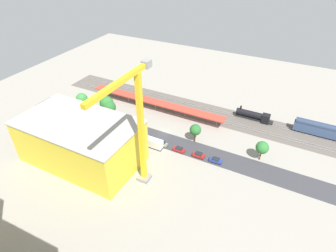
{
  "coord_description": "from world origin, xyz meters",
  "views": [
    {
      "loc": [
        -41.04,
        78.06,
        64.59
      ],
      "look_at": [
        -1.89,
        -0.23,
        4.06
      ],
      "focal_mm": 29.84,
      "sensor_mm": 36.0,
      "label": 1
    }
  ],
  "objects_px": {
    "parked_car_3": "(162,144)",
    "box_truck_1": "(111,131)",
    "parked_car_1": "(199,155)",
    "construction_building": "(81,141)",
    "parked_car_6": "(118,130)",
    "passenger_coach": "(319,129)",
    "street_tree_0": "(195,130)",
    "parked_car_4": "(146,140)",
    "traffic_light": "(97,118)",
    "platform_canopy_near": "(155,102)",
    "street_tree_1": "(107,103)",
    "parked_car_5": "(131,135)",
    "locomotive": "(255,116)",
    "tower_crane": "(137,124)",
    "box_truck_0": "(151,142)",
    "parked_car_0": "(216,160)",
    "parked_car_2": "(179,150)",
    "street_tree_3": "(82,99)",
    "street_tree_2": "(262,148)",
    "street_tree_4": "(109,107)"
  },
  "relations": [
    {
      "from": "parked_car_0",
      "to": "parked_car_2",
      "type": "height_order",
      "value": "parked_car_2"
    },
    {
      "from": "parked_car_3",
      "to": "box_truck_1",
      "type": "xyz_separation_m",
      "value": [
        20.9,
        2.29,
        0.82
      ]
    },
    {
      "from": "platform_canopy_near",
      "to": "street_tree_1",
      "type": "relative_size",
      "value": 7.14
    },
    {
      "from": "parked_car_1",
      "to": "parked_car_6",
      "type": "xyz_separation_m",
      "value": [
        34.24,
        0.1,
        -0.09
      ]
    },
    {
      "from": "locomotive",
      "to": "tower_crane",
      "type": "distance_m",
      "value": 60.78
    },
    {
      "from": "parked_car_1",
      "to": "construction_building",
      "type": "bearing_deg",
      "value": 27.77
    },
    {
      "from": "parked_car_1",
      "to": "parked_car_3",
      "type": "distance_m",
      "value": 14.6
    },
    {
      "from": "street_tree_0",
      "to": "construction_building",
      "type": "bearing_deg",
      "value": 40.6
    },
    {
      "from": "street_tree_3",
      "to": "parked_car_5",
      "type": "bearing_deg",
      "value": 164.14
    },
    {
      "from": "locomotive",
      "to": "parked_car_2",
      "type": "height_order",
      "value": "locomotive"
    },
    {
      "from": "street_tree_0",
      "to": "street_tree_4",
      "type": "relative_size",
      "value": 0.96
    },
    {
      "from": "parked_car_0",
      "to": "tower_crane",
      "type": "distance_m",
      "value": 34.14
    },
    {
      "from": "street_tree_3",
      "to": "parked_car_2",
      "type": "bearing_deg",
      "value": 170.5
    },
    {
      "from": "parked_car_1",
      "to": "tower_crane",
      "type": "height_order",
      "value": "tower_crane"
    },
    {
      "from": "box_truck_0",
      "to": "street_tree_1",
      "type": "relative_size",
      "value": 1.11
    },
    {
      "from": "parked_car_4",
      "to": "traffic_light",
      "type": "relative_size",
      "value": 0.69
    },
    {
      "from": "parked_car_5",
      "to": "parked_car_6",
      "type": "height_order",
      "value": "parked_car_5"
    },
    {
      "from": "box_truck_0",
      "to": "box_truck_1",
      "type": "height_order",
      "value": "box_truck_0"
    },
    {
      "from": "parked_car_4",
      "to": "street_tree_3",
      "type": "xyz_separation_m",
      "value": [
        37.5,
        -8.72,
        3.91
      ]
    },
    {
      "from": "passenger_coach",
      "to": "parked_car_4",
      "type": "xyz_separation_m",
      "value": [
        57.43,
        33.0,
        -2.34
      ]
    },
    {
      "from": "street_tree_2",
      "to": "street_tree_0",
      "type": "bearing_deg",
      "value": 1.29
    },
    {
      "from": "parked_car_4",
      "to": "street_tree_3",
      "type": "distance_m",
      "value": 38.7
    },
    {
      "from": "parked_car_3",
      "to": "parked_car_6",
      "type": "distance_m",
      "value": 19.64
    },
    {
      "from": "construction_building",
      "to": "box_truck_0",
      "type": "relative_size",
      "value": 3.97
    },
    {
      "from": "passenger_coach",
      "to": "parked_car_4",
      "type": "height_order",
      "value": "passenger_coach"
    },
    {
      "from": "street_tree_0",
      "to": "street_tree_1",
      "type": "distance_m",
      "value": 40.34
    },
    {
      "from": "locomotive",
      "to": "street_tree_3",
      "type": "distance_m",
      "value": 74.99
    },
    {
      "from": "passenger_coach",
      "to": "tower_crane",
      "type": "distance_m",
      "value": 73.24
    },
    {
      "from": "parked_car_6",
      "to": "parked_car_0",
      "type": "bearing_deg",
      "value": -179.65
    },
    {
      "from": "box_truck_1",
      "to": "platform_canopy_near",
      "type": "bearing_deg",
      "value": -105.89
    },
    {
      "from": "parked_car_4",
      "to": "parked_car_6",
      "type": "distance_m",
      "value": 13.03
    },
    {
      "from": "parked_car_2",
      "to": "parked_car_6",
      "type": "distance_m",
      "value": 26.82
    },
    {
      "from": "parked_car_1",
      "to": "parked_car_2",
      "type": "xyz_separation_m",
      "value": [
        7.42,
        0.28,
        -0.03
      ]
    },
    {
      "from": "construction_building",
      "to": "box_truck_0",
      "type": "height_order",
      "value": "construction_building"
    },
    {
      "from": "parked_car_4",
      "to": "street_tree_4",
      "type": "xyz_separation_m",
      "value": [
        22.09,
        -7.76,
        4.11
      ]
    },
    {
      "from": "parked_car_4",
      "to": "street_tree_3",
      "type": "bearing_deg",
      "value": -13.09
    },
    {
      "from": "parked_car_4",
      "to": "street_tree_2",
      "type": "bearing_deg",
      "value": -167.98
    },
    {
      "from": "parked_car_2",
      "to": "parked_car_6",
      "type": "height_order",
      "value": "parked_car_2"
    },
    {
      "from": "passenger_coach",
      "to": "street_tree_0",
      "type": "xyz_separation_m",
      "value": [
        40.83,
        24.9,
        2.24
      ]
    },
    {
      "from": "passenger_coach",
      "to": "parked_car_5",
      "type": "distance_m",
      "value": 71.93
    },
    {
      "from": "parked_car_4",
      "to": "street_tree_4",
      "type": "bearing_deg",
      "value": -19.36
    },
    {
      "from": "tower_crane",
      "to": "street_tree_1",
      "type": "distance_m",
      "value": 46.4
    },
    {
      "from": "parked_car_5",
      "to": "construction_building",
      "type": "relative_size",
      "value": 0.12
    },
    {
      "from": "parked_car_1",
      "to": "parked_car_6",
      "type": "distance_m",
      "value": 34.24
    },
    {
      "from": "street_tree_4",
      "to": "parked_car_2",
      "type": "bearing_deg",
      "value": 168.01
    },
    {
      "from": "box_truck_0",
      "to": "traffic_light",
      "type": "relative_size",
      "value": 1.43
    },
    {
      "from": "parked_car_4",
      "to": "street_tree_1",
      "type": "height_order",
      "value": "street_tree_1"
    },
    {
      "from": "parked_car_4",
      "to": "tower_crane",
      "type": "relative_size",
      "value": 0.12
    },
    {
      "from": "locomotive",
      "to": "street_tree_4",
      "type": "xyz_separation_m",
      "value": [
        55.48,
        25.24,
        2.98
      ]
    },
    {
      "from": "parked_car_2",
      "to": "traffic_light",
      "type": "height_order",
      "value": "traffic_light"
    }
  ]
}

